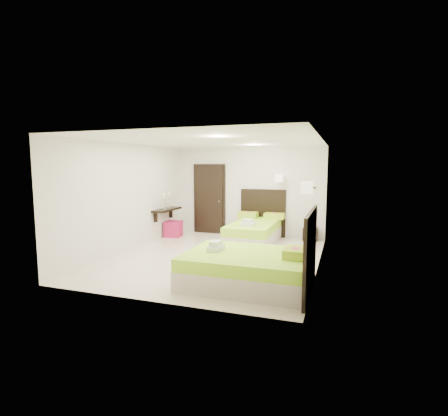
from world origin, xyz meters
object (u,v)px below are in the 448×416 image
(bed_single, at_px, (255,231))
(ottoman, at_px, (173,229))
(bed_double, at_px, (252,267))
(nightstand, at_px, (310,234))

(bed_single, xyz_separation_m, ottoman, (-2.47, 0.07, -0.11))
(bed_single, xyz_separation_m, bed_double, (0.76, -3.26, -0.02))
(bed_single, relative_size, nightstand, 5.52)
(bed_single, bearing_deg, ottoman, 178.30)
(nightstand, bearing_deg, ottoman, -170.06)
(bed_single, height_order, bed_double, bed_single)
(bed_double, xyz_separation_m, nightstand, (0.62, 4.12, -0.14))
(bed_double, relative_size, ottoman, 4.74)
(bed_double, height_order, nightstand, bed_double)
(bed_double, bearing_deg, bed_single, 103.17)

